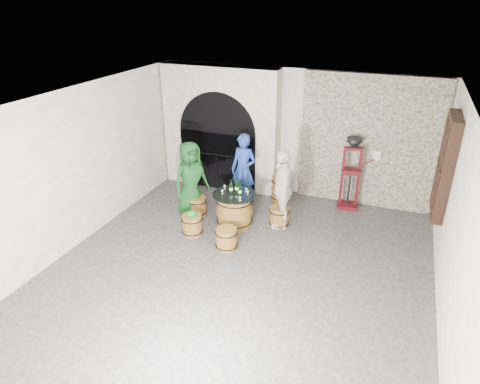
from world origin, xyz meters
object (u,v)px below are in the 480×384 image
at_px(barrel_stool_near_left, 192,225).
at_px(wine_bottle_center, 240,190).
at_px(person_blue, 243,170).
at_px(corking_press, 351,168).
at_px(barrel_stool_left, 197,206).
at_px(barrel_stool_near_right, 226,239).
at_px(person_green, 191,179).
at_px(barrel_table, 235,209).
at_px(wine_bottle_right, 237,187).
at_px(wine_bottle_left, 231,188).
at_px(side_barrel, 281,188).
at_px(person_white, 283,189).
at_px(barrel_stool_right, 279,216).
at_px(barrel_stool_far, 242,196).

height_order(barrel_stool_near_left, wine_bottle_center, wine_bottle_center).
xyz_separation_m(person_blue, corking_press, (2.48, 0.67, 0.15)).
xyz_separation_m(barrel_stool_left, barrel_stool_near_right, (1.22, -1.11, 0.00)).
bearing_deg(wine_bottle_center, person_green, 172.86).
height_order(barrel_table, wine_bottle_right, wine_bottle_right).
distance_m(barrel_stool_near_right, wine_bottle_right, 1.30).
relative_size(barrel_stool_left, wine_bottle_left, 1.42).
bearing_deg(corking_press, barrel_stool_near_left, -150.19).
bearing_deg(wine_bottle_center, barrel_table, 168.81).
xyz_separation_m(barrel_stool_near_right, wine_bottle_left, (-0.31, 1.01, 0.67)).
height_order(barrel_stool_near_left, wine_bottle_left, wine_bottle_left).
height_order(person_blue, wine_bottle_left, person_blue).
height_order(barrel_stool_left, side_barrel, side_barrel).
xyz_separation_m(person_green, corking_press, (3.41, 1.66, 0.14)).
xyz_separation_m(barrel_stool_near_right, barrel_stool_near_left, (-0.92, 0.26, 0.00)).
relative_size(barrel_table, person_white, 0.54).
bearing_deg(barrel_table, barrel_stool_right, 18.50).
xyz_separation_m(barrel_stool_right, side_barrel, (-0.34, 1.27, 0.10)).
xyz_separation_m(barrel_stool_near_left, person_blue, (0.49, 1.85, 0.66)).
bearing_deg(side_barrel, wine_bottle_left, -114.27).
xyz_separation_m(wine_bottle_center, side_barrel, (0.48, 1.62, -0.57)).
height_order(person_green, person_blue, person_green).
relative_size(barrel_stool_right, wine_bottle_center, 1.42).
bearing_deg(corking_press, person_green, -164.51).
xyz_separation_m(person_blue, wine_bottle_center, (0.36, -1.15, 0.01)).
bearing_deg(person_blue, barrel_stool_left, -118.47).
relative_size(barrel_stool_far, wine_bottle_center, 1.42).
relative_size(barrel_stool_far, side_barrel, 0.71).
relative_size(barrel_stool_right, wine_bottle_right, 1.42).
height_order(barrel_stool_right, person_green, person_green).
xyz_separation_m(barrel_stool_left, person_blue, (0.79, 1.01, 0.66)).
height_order(barrel_stool_right, person_blue, person_blue).
distance_m(person_green, wine_bottle_right, 1.16).
distance_m(barrel_stool_near_left, wine_bottle_right, 1.29).
xyz_separation_m(person_white, corking_press, (1.27, 1.46, 0.13)).
height_order(barrel_stool_near_right, side_barrel, side_barrel).
distance_m(barrel_stool_near_left, person_white, 2.13).
height_order(barrel_stool_right, person_white, person_white).
distance_m(barrel_stool_left, side_barrel, 2.20).
xyz_separation_m(barrel_stool_near_left, corking_press, (2.98, 2.52, 0.81)).
bearing_deg(corking_press, barrel_stool_far, -172.48).
height_order(wine_bottle_right, corking_press, corking_press).
bearing_deg(person_blue, barrel_stool_near_left, -95.13).
height_order(barrel_table, barrel_stool_left, barrel_table).
xyz_separation_m(barrel_stool_left, corking_press, (3.28, 1.68, 0.81)).
height_order(barrel_stool_left, barrel_stool_near_left, same).
relative_size(barrel_stool_left, barrel_stool_near_left, 1.00).
height_order(barrel_stool_left, wine_bottle_center, wine_bottle_center).
height_order(wine_bottle_center, wine_bottle_right, same).
bearing_deg(barrel_stool_far, person_green, -137.86).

